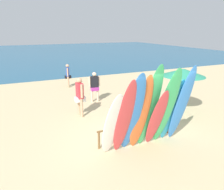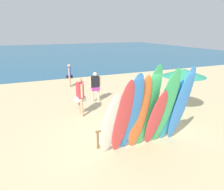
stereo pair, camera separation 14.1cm
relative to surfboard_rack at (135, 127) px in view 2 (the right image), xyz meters
The scene contains 17 objects.
ground 14.01m from the surfboard_rack, 90.00° to the left, with size 60.00×60.00×0.00m, color #D3BC8C.
ocean_water 30.59m from the surfboard_rack, 90.00° to the left, with size 60.00×40.00×0.02m, color #235B7F.
surfboard_rack is the anchor object (origin of this frame).
surfboard_white_0 1.48m from the surfboard_rack, 150.22° to the right, with size 0.55×0.08×2.23m, color white.
surfboard_red_1 1.38m from the surfboard_rack, 138.47° to the right, with size 0.50×0.07×2.61m, color #D13D42.
surfboard_blue_2 1.27m from the surfboard_rack, 128.50° to the right, with size 0.57×0.07×2.79m, color #337AD1.
surfboard_orange_3 1.09m from the surfboard_rack, 111.84° to the right, with size 0.55×0.08×2.62m, color orange.
surfboard_green_4 1.14m from the surfboard_rack, 88.02° to the right, with size 0.57×0.07×2.89m, color #38B266.
surfboard_red_5 0.92m from the surfboard_rack, 66.88° to the right, with size 0.49×0.06×2.15m, color #D13D42.
surfboard_green_6 1.29m from the surfboard_rack, 54.20° to the right, with size 0.54×0.06×2.86m, color #38B266.
surfboard_teal_7 1.30m from the surfboard_rack, 32.46° to the right, with size 0.52×0.07×2.35m, color #289EC6.
surfboard_blue_8 1.64m from the surfboard_rack, 32.78° to the right, with size 0.46×0.08×2.81m, color #337AD1.
beachgoer_photographing 4.49m from the surfboard_rack, 88.13° to the left, with size 0.59×0.25×1.57m.
beachgoer_midbeach 3.15m from the surfboard_rack, 110.50° to the left, with size 0.45×0.65×1.71m.
beachgoer_strolling 8.07m from the surfboard_rack, 92.79° to the left, with size 0.39×0.55×1.50m.
beach_chair_red 3.37m from the surfboard_rack, 44.29° to the left, with size 0.63×0.78×0.82m.
beach_umbrella 3.71m from the surfboard_rack, 24.11° to the left, with size 1.88×1.88×2.02m.
Camera 2 is at (-3.38, -5.82, 3.66)m, focal length 34.85 mm.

